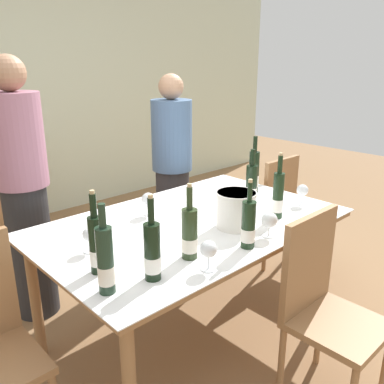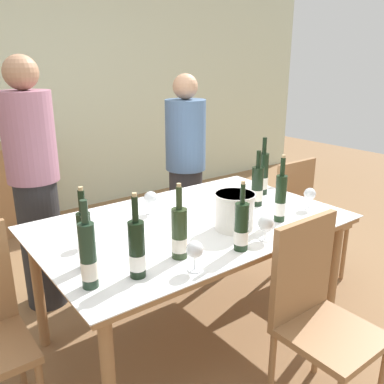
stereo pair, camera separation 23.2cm
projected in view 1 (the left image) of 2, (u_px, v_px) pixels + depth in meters
ground_plane at (192, 332)px, 2.62m from camera, size 12.00×12.00×0.00m
back_wall at (6, 89)px, 4.08m from camera, size 8.00×0.10×2.80m
dining_table at (192, 231)px, 2.40m from camera, size 1.77×1.12×0.78m
ice_bucket at (236, 209)px, 2.27m from camera, size 0.23×0.23×0.21m
wine_bottle_0 at (248, 226)px, 2.02m from camera, size 0.07×0.07×0.36m
wine_bottle_1 at (254, 173)px, 2.87m from camera, size 0.07×0.07×0.40m
wine_bottle_2 at (105, 262)px, 1.61m from camera, size 0.07×0.07×0.38m
wine_bottle_3 at (152, 252)px, 1.72m from camera, size 0.07×0.07×0.38m
wine_bottle_4 at (96, 245)px, 1.77m from camera, size 0.06×0.06×0.38m
wine_bottle_5 at (251, 185)px, 2.65m from camera, size 0.08×0.08×0.36m
wine_bottle_6 at (190, 234)px, 1.91m from camera, size 0.08×0.08×0.37m
wine_bottle_7 at (278, 196)px, 2.40m from camera, size 0.07×0.07×0.40m
wine_glass_0 at (209, 250)px, 1.80m from camera, size 0.08×0.08×0.14m
wine_glass_1 at (302, 191)px, 2.63m from camera, size 0.07×0.07×0.14m
wine_glass_2 at (269, 221)px, 2.15m from camera, size 0.09×0.09×0.14m
wine_glass_3 at (90, 236)px, 1.98m from camera, size 0.07×0.07×0.13m
wine_glass_4 at (148, 200)px, 2.45m from camera, size 0.09×0.09×0.14m
chair_near_front at (323, 299)px, 2.01m from camera, size 0.42×0.42×0.97m
chair_right_end at (291, 208)px, 3.28m from camera, size 0.42×0.42×0.92m
person_host at (24, 194)px, 2.59m from camera, size 0.33×0.33×1.71m
person_guest_left at (172, 172)px, 3.39m from camera, size 0.33×0.33×1.58m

